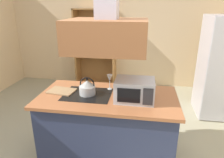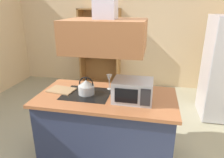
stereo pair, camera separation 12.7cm
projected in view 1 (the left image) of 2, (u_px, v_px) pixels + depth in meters
name	position (u px, v px, depth m)	size (l,w,h in m)	color
wall_back	(127.00, 32.00, 5.12)	(6.00, 0.12, 2.70)	beige
kitchen_island	(108.00, 126.00, 2.75)	(1.74, 0.91, 0.90)	#2B3451
range_hood	(107.00, 25.00, 2.30)	(0.90, 0.70, 1.23)	#955A32
dish_cabinet	(96.00, 52.00, 5.20)	(0.99, 0.40, 1.90)	#A26F39
kettle	(87.00, 87.00, 2.60)	(0.21, 0.21, 0.23)	silver
cutting_board	(62.00, 91.00, 2.72)	(0.34, 0.24, 0.02)	#A38055
microwave	(135.00, 90.00, 2.44)	(0.46, 0.35, 0.26)	#B7BABF
wine_glass_on_counter	(110.00, 79.00, 2.75)	(0.08, 0.08, 0.21)	silver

